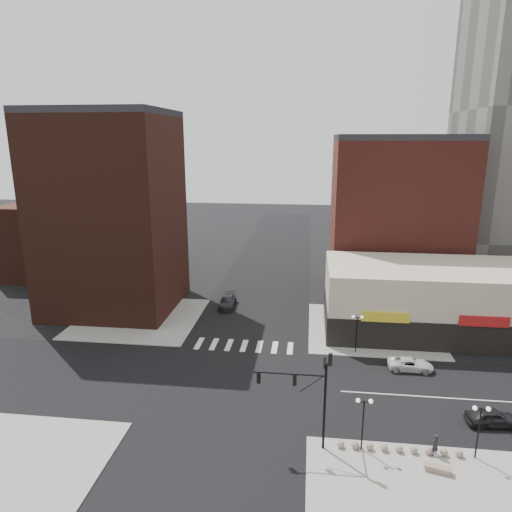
{
  "coord_description": "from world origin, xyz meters",
  "views": [
    {
      "loc": [
        6.76,
        -37.66,
        22.36
      ],
      "look_at": [
        1.53,
        5.71,
        11.0
      ],
      "focal_mm": 32.0,
      "sensor_mm": 36.0,
      "label": 1
    }
  ],
  "objects_px": {
    "street_lamp_se_b": "(480,419)",
    "street_lamp_ne": "(357,324)",
    "dark_sedan_north": "(228,302)",
    "dark_sedan_east": "(493,417)",
    "traffic_signal": "(312,386)",
    "street_lamp_se_a": "(364,411)",
    "white_suv": "(411,364)",
    "pedestrian": "(435,445)",
    "stone_bench": "(438,469)"
  },
  "relations": [
    {
      "from": "dark_sedan_east",
      "to": "dark_sedan_north",
      "type": "xyz_separation_m",
      "value": [
        -25.83,
        23.57,
        0.03
      ]
    },
    {
      "from": "dark_sedan_north",
      "to": "street_lamp_se_a",
      "type": "bearing_deg",
      "value": -64.12
    },
    {
      "from": "street_lamp_se_a",
      "to": "dark_sedan_east",
      "type": "bearing_deg",
      "value": 22.13
    },
    {
      "from": "street_lamp_se_a",
      "to": "street_lamp_ne",
      "type": "bearing_deg",
      "value": 86.42
    },
    {
      "from": "traffic_signal",
      "to": "street_lamp_ne",
      "type": "relative_size",
      "value": 1.87
    },
    {
      "from": "white_suv",
      "to": "dark_sedan_east",
      "type": "xyz_separation_m",
      "value": [
        4.67,
        -8.51,
        0.1
      ]
    },
    {
      "from": "pedestrian",
      "to": "traffic_signal",
      "type": "bearing_deg",
      "value": -36.95
    },
    {
      "from": "pedestrian",
      "to": "stone_bench",
      "type": "distance_m",
      "value": 1.89
    },
    {
      "from": "street_lamp_ne",
      "to": "street_lamp_se_b",
      "type": "bearing_deg",
      "value": -66.37
    },
    {
      "from": "street_lamp_se_a",
      "to": "street_lamp_se_b",
      "type": "distance_m",
      "value": 8.0
    },
    {
      "from": "white_suv",
      "to": "dark_sedan_east",
      "type": "height_order",
      "value": "dark_sedan_east"
    },
    {
      "from": "dark_sedan_east",
      "to": "stone_bench",
      "type": "distance_m",
      "value": 8.43
    },
    {
      "from": "stone_bench",
      "to": "street_lamp_se_b",
      "type": "bearing_deg",
      "value": 44.96
    },
    {
      "from": "pedestrian",
      "to": "street_lamp_ne",
      "type": "bearing_deg",
      "value": -111.22
    },
    {
      "from": "stone_bench",
      "to": "dark_sedan_east",
      "type": "bearing_deg",
      "value": 61.42
    },
    {
      "from": "white_suv",
      "to": "pedestrian",
      "type": "xyz_separation_m",
      "value": [
        -0.89,
        -12.87,
        0.34
      ]
    },
    {
      "from": "street_lamp_ne",
      "to": "pedestrian",
      "type": "distance_m",
      "value": 16.7
    },
    {
      "from": "street_lamp_se_a",
      "to": "dark_sedan_north",
      "type": "distance_m",
      "value": 31.86
    },
    {
      "from": "dark_sedan_north",
      "to": "stone_bench",
      "type": "bearing_deg",
      "value": -58.48
    },
    {
      "from": "street_lamp_se_a",
      "to": "pedestrian",
      "type": "bearing_deg",
      "value": 0.0
    },
    {
      "from": "street_lamp_ne",
      "to": "dark_sedan_north",
      "type": "relative_size",
      "value": 0.82
    },
    {
      "from": "street_lamp_se_b",
      "to": "white_suv",
      "type": "height_order",
      "value": "street_lamp_se_b"
    },
    {
      "from": "street_lamp_se_a",
      "to": "stone_bench",
      "type": "height_order",
      "value": "street_lamp_se_a"
    },
    {
      "from": "street_lamp_se_b",
      "to": "street_lamp_ne",
      "type": "distance_m",
      "value": 17.46
    },
    {
      "from": "street_lamp_se_b",
      "to": "dark_sedan_north",
      "type": "relative_size",
      "value": 0.82
    },
    {
      "from": "dark_sedan_north",
      "to": "stone_bench",
      "type": "height_order",
      "value": "dark_sedan_north"
    },
    {
      "from": "street_lamp_se_b",
      "to": "white_suv",
      "type": "bearing_deg",
      "value": 98.53
    },
    {
      "from": "street_lamp_se_b",
      "to": "street_lamp_ne",
      "type": "height_order",
      "value": "same"
    },
    {
      "from": "white_suv",
      "to": "dark_sedan_north",
      "type": "xyz_separation_m",
      "value": [
        -21.16,
        15.06,
        0.13
      ]
    },
    {
      "from": "white_suv",
      "to": "dark_sedan_north",
      "type": "bearing_deg",
      "value": 54.85
    },
    {
      "from": "dark_sedan_east",
      "to": "dark_sedan_north",
      "type": "height_order",
      "value": "dark_sedan_north"
    },
    {
      "from": "street_lamp_se_a",
      "to": "white_suv",
      "type": "height_order",
      "value": "street_lamp_se_a"
    },
    {
      "from": "street_lamp_se_a",
      "to": "dark_sedan_east",
      "type": "distance_m",
      "value": 11.87
    },
    {
      "from": "street_lamp_se_b",
      "to": "dark_sedan_east",
      "type": "height_order",
      "value": "street_lamp_se_b"
    },
    {
      "from": "pedestrian",
      "to": "stone_bench",
      "type": "height_order",
      "value": "pedestrian"
    },
    {
      "from": "street_lamp_se_b",
      "to": "dark_sedan_north",
      "type": "xyz_separation_m",
      "value": [
        -23.09,
        27.94,
        -2.55
      ]
    },
    {
      "from": "traffic_signal",
      "to": "street_lamp_ne",
      "type": "xyz_separation_m",
      "value": [
        4.76,
        15.83,
        -1.67
      ]
    },
    {
      "from": "street_lamp_ne",
      "to": "stone_bench",
      "type": "xyz_separation_m",
      "value": [
        3.96,
        -17.78,
        -2.94
      ]
    },
    {
      "from": "traffic_signal",
      "to": "dark_sedan_east",
      "type": "xyz_separation_m",
      "value": [
        14.5,
        4.2,
        -4.26
      ]
    },
    {
      "from": "stone_bench",
      "to": "dark_sedan_north",
      "type": "bearing_deg",
      "value": 138.66
    },
    {
      "from": "street_lamp_se_a",
      "to": "white_suv",
      "type": "relative_size",
      "value": 0.95
    },
    {
      "from": "pedestrian",
      "to": "stone_bench",
      "type": "xyz_separation_m",
      "value": [
        -0.22,
        -1.78,
        -0.6
      ]
    },
    {
      "from": "street_lamp_se_b",
      "to": "pedestrian",
      "type": "xyz_separation_m",
      "value": [
        -2.82,
        0.0,
        -2.34
      ]
    },
    {
      "from": "traffic_signal",
      "to": "pedestrian",
      "type": "bearing_deg",
      "value": -1.08
    },
    {
      "from": "dark_sedan_east",
      "to": "street_lamp_se_a",
      "type": "bearing_deg",
      "value": 107.21
    },
    {
      "from": "traffic_signal",
      "to": "dark_sedan_north",
      "type": "height_order",
      "value": "traffic_signal"
    },
    {
      "from": "traffic_signal",
      "to": "dark_sedan_east",
      "type": "relative_size",
      "value": 1.88
    },
    {
      "from": "street_lamp_se_b",
      "to": "white_suv",
      "type": "xyz_separation_m",
      "value": [
        -1.93,
        12.87,
        -2.68
      ]
    },
    {
      "from": "street_lamp_se_b",
      "to": "white_suv",
      "type": "relative_size",
      "value": 0.95
    },
    {
      "from": "dark_sedan_north",
      "to": "dark_sedan_east",
      "type": "bearing_deg",
      "value": -44.88
    }
  ]
}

